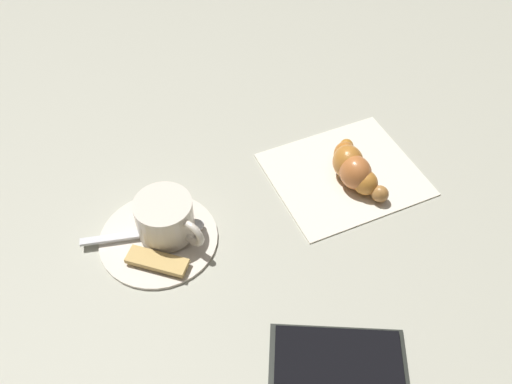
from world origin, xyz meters
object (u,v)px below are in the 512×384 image
saucer (158,237)px  sugar_packet (157,261)px  espresso_cup (166,217)px  teaspoon (163,230)px  napkin (344,174)px  cell_phone (338,358)px  croissant (354,168)px

saucer → sugar_packet: (0.01, 0.04, 0.01)m
espresso_cup → teaspoon: 0.02m
napkin → cell_phone: size_ratio=1.22×
saucer → teaspoon: (-0.01, -0.00, 0.01)m
espresso_cup → sugar_packet: 0.05m
espresso_cup → napkin: (-0.23, -0.03, -0.03)m
teaspoon → cell_phone: (-0.13, 0.19, -0.01)m
teaspoon → saucer: bearing=16.7°
teaspoon → napkin: 0.24m
espresso_cup → napkin: espresso_cup is taller
saucer → sugar_packet: 0.04m
saucer → napkin: (-0.24, -0.03, -0.00)m
sugar_packet → croissant: size_ratio=0.60×
sugar_packet → cell_phone: sugar_packet is taller
sugar_packet → cell_phone: (-0.15, 0.16, -0.01)m
espresso_cup → sugar_packet: espresso_cup is taller
espresso_cup → sugar_packet: size_ratio=1.18×
teaspoon → napkin: size_ratio=0.78×
teaspoon → croissant: size_ratio=1.24×
sugar_packet → croissant: (-0.25, -0.06, 0.01)m
saucer → croissant: 0.25m
saucer → napkin: saucer is taller
espresso_cup → teaspoon: espresso_cup is taller
croissant → saucer: bearing=5.2°
napkin → croissant: croissant is taller
croissant → cell_phone: bearing=64.2°
sugar_packet → croissant: 0.26m
saucer → espresso_cup: (-0.01, -0.00, 0.03)m
espresso_cup → croissant: bearing=-175.1°
saucer → napkin: bearing=-172.0°
espresso_cup → teaspoon: bearing=3.7°
cell_phone → napkin: bearing=-113.6°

